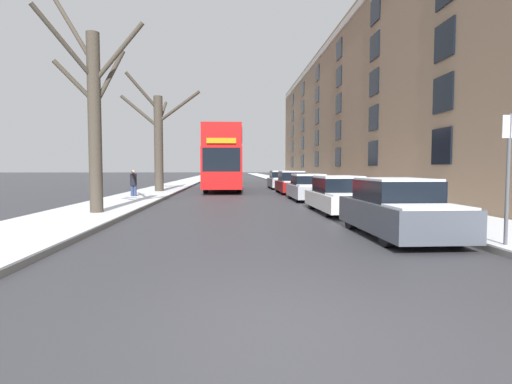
# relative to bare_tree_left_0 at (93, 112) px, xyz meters

# --- Properties ---
(ground_plane) EXTENTS (320.00, 320.00, 0.00)m
(ground_plane) POSITION_rel_bare_tree_left_0_xyz_m (5.42, -10.00, -3.56)
(ground_plane) COLOR #38383D
(sidewalk_left) EXTENTS (3.10, 130.00, 0.16)m
(sidewalk_left) POSITION_rel_bare_tree_left_0_xyz_m (-0.40, 43.00, -3.48)
(sidewalk_left) COLOR slate
(sidewalk_left) RESTS_ON ground
(sidewalk_right) EXTENTS (3.10, 130.00, 0.16)m
(sidewalk_right) POSITION_rel_bare_tree_left_0_xyz_m (11.24, 43.00, -3.48)
(sidewalk_right) COLOR slate
(sidewalk_right) RESTS_ON ground
(terrace_facade_right) EXTENTS (9.10, 50.82, 12.54)m
(terrace_facade_right) POSITION_rel_bare_tree_left_0_xyz_m (17.29, 19.76, 2.71)
(terrace_facade_right) COLOR #8C7056
(terrace_facade_right) RESTS_ON ground
(bare_tree_left_0) EXTENTS (3.42, 2.53, 7.70)m
(bare_tree_left_0) POSITION_rel_bare_tree_left_0_xyz_m (0.00, 0.00, 0.00)
(bare_tree_left_0) COLOR #423A30
(bare_tree_left_0) RESTS_ON ground
(bare_tree_left_1) EXTENTS (5.17, 3.64, 7.71)m
(bare_tree_left_1) POSITION_rel_bare_tree_left_0_xyz_m (-0.11, 12.79, 0.11)
(bare_tree_left_1) COLOR #423A30
(bare_tree_left_1) RESTS_ON ground
(double_decker_bus) EXTENTS (2.59, 11.38, 4.49)m
(double_decker_bus) POSITION_rel_bare_tree_left_0_xyz_m (4.06, 16.24, -1.01)
(double_decker_bus) COLOR red
(double_decker_bus) RESTS_ON ground
(parked_car_0) EXTENTS (1.73, 4.17, 1.42)m
(parked_car_0) POSITION_rel_bare_tree_left_0_xyz_m (8.64, -4.48, -2.90)
(parked_car_0) COLOR #474C56
(parked_car_0) RESTS_ON ground
(parked_car_1) EXTENTS (1.73, 4.50, 1.38)m
(parked_car_1) POSITION_rel_bare_tree_left_0_xyz_m (8.64, 0.77, -2.92)
(parked_car_1) COLOR silver
(parked_car_1) RESTS_ON ground
(parked_car_2) EXTENTS (1.80, 3.97, 1.36)m
(parked_car_2) POSITION_rel_bare_tree_left_0_xyz_m (8.64, 6.52, -2.92)
(parked_car_2) COLOR #9EA3AD
(parked_car_2) RESTS_ON ground
(parked_car_3) EXTENTS (1.77, 4.37, 1.48)m
(parked_car_3) POSITION_rel_bare_tree_left_0_xyz_m (8.64, 12.21, -2.88)
(parked_car_3) COLOR maroon
(parked_car_3) RESTS_ON ground
(parked_car_4) EXTENTS (1.74, 4.40, 1.46)m
(parked_car_4) POSITION_rel_bare_tree_left_0_xyz_m (8.64, 18.34, -2.89)
(parked_car_4) COLOR #9EA3AD
(parked_car_4) RESTS_ON ground
(oncoming_van) EXTENTS (1.91, 5.38, 2.47)m
(oncoming_van) POSITION_rel_bare_tree_left_0_xyz_m (4.12, 30.23, -2.23)
(oncoming_van) COLOR #333842
(oncoming_van) RESTS_ON ground
(pedestrian_left_sidewalk) EXTENTS (0.34, 0.34, 1.58)m
(pedestrian_left_sidewalk) POSITION_rel_bare_tree_left_0_xyz_m (-0.61, 7.95, -2.70)
(pedestrian_left_sidewalk) COLOR navy
(pedestrian_left_sidewalk) RESTS_ON ground
(street_sign_post) EXTENTS (0.32, 0.07, 2.71)m
(street_sign_post) POSITION_rel_bare_tree_left_0_xyz_m (9.99, -6.45, -2.01)
(street_sign_post) COLOR #4C4F54
(street_sign_post) RESTS_ON ground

